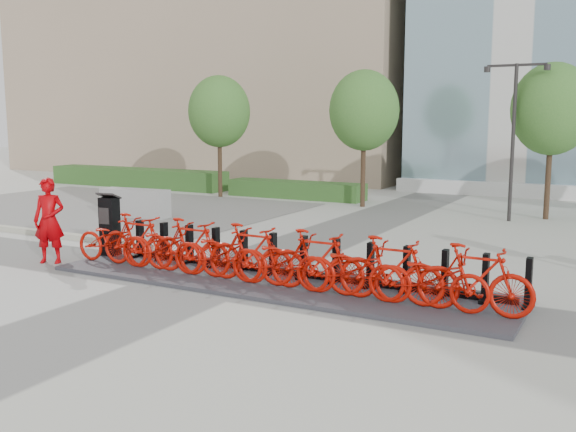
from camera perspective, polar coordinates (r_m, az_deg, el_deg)
The scene contains 25 objects.
ground at distance 13.30m, azimuth -6.92°, elevation -5.66°, with size 120.00×120.00×0.00m, color #A9AB9D.
gravel_patch at distance 24.96m, azimuth -16.36°, elevation 0.72°, with size 14.00×14.00×0.00m, color #4D4D4C.
hedge_a at distance 32.34m, azimuth -13.32°, elevation 3.34°, with size 10.00×1.40×0.90m, color #346326.
hedge_b at distance 26.95m, azimuth 0.69°, elevation 2.36°, with size 6.00×1.20×0.70m, color #346326.
tree_0 at distance 27.32m, azimuth -6.14°, elevation 9.20°, with size 2.60×2.60×5.10m.
tree_1 at distance 24.23m, azimuth 6.78°, elevation 9.29°, with size 2.60×2.60×5.10m.
tree_2 at distance 22.63m, azimuth 22.43°, elevation 8.77°, with size 2.60×2.60×5.10m.
streetlamp at distance 21.77m, azimuth 19.43°, elevation 7.76°, with size 2.00×0.20×5.00m.
dock_pad at distance 12.86m, azimuth -1.39°, elevation -5.92°, with size 9.60×2.40×0.08m, color #33333A.
dock_rail_posts at distance 12.96m, azimuth 1.27°, elevation -3.69°, with size 8.74×0.50×0.85m, color black, non-canonical shape.
bike_0 at distance 14.77m, azimuth -15.33°, elevation -2.08°, with size 0.70×2.00×1.05m, color #A30D03.
bike_1 at distance 14.28m, azimuth -13.25°, elevation -2.13°, with size 0.55×1.94×1.16m, color #A30D03.
bike_2 at distance 13.83m, azimuth -11.01°, elevation -2.65°, with size 0.70×2.00×1.05m, color #A30D03.
bike_3 at distance 13.38m, azimuth -8.63°, elevation -2.71°, with size 0.55×1.94×1.16m, color #A30D03.
bike_4 at distance 12.97m, azimuth -6.09°, elevation -3.27°, with size 0.70×2.00×1.05m, color #A30D03.
bike_5 at distance 12.57m, azimuth -3.38°, elevation -3.35°, with size 0.55×1.94×1.16m, color #A30D03.
bike_6 at distance 12.23m, azimuth -0.51°, elevation -3.95°, with size 0.70×2.00×1.05m, color #A30D03.
bike_7 at distance 11.89m, azimuth 2.53°, elevation -4.03°, with size 0.55×1.94×1.16m, color #A30D03.
bike_8 at distance 11.61m, azimuth 5.73°, elevation -4.67°, with size 0.70×2.00×1.05m, color #A30D03.
bike_9 at distance 11.35m, azimuth 9.10°, elevation -4.74°, with size 0.55×1.94×1.16m, color #A30D03.
bike_10 at distance 11.15m, azimuth 12.60°, elevation -5.39°, with size 0.70×2.00×1.05m, color #A30D03.
bike_11 at distance 10.97m, azimuth 16.24°, elevation -5.44°, with size 0.55×1.94×1.16m, color #A30D03.
kiosk at distance 15.68m, azimuth -15.56°, elevation -0.77°, with size 0.51×0.45×1.50m.
worker_red at distance 15.57m, azimuth -20.46°, elevation -0.38°, with size 0.71×0.47×1.96m, color #9C0005.
jersey_barrier at distance 22.22m, azimuth -13.43°, elevation 1.13°, with size 2.45×0.67×0.95m, color gray.
Camera 1 is at (7.52, -10.48, 3.25)m, focal length 40.00 mm.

